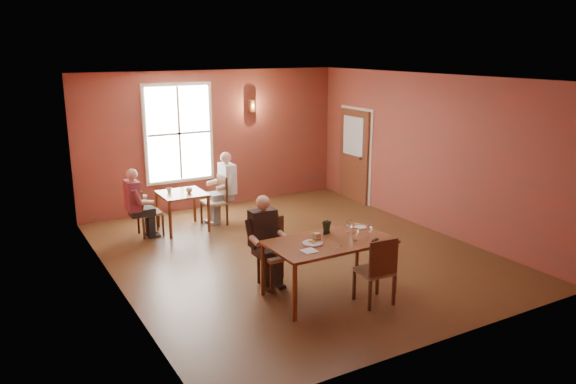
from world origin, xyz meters
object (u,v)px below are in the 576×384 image
main_table (329,268)px  chair_diner_main (277,254)px  chair_diner_maroon (150,212)px  chair_diner_white (214,201)px  chair_empty (374,270)px  second_table (183,211)px  diner_white (215,191)px  diner_main (278,245)px  diner_maroon (148,202)px

main_table → chair_diner_main: size_ratio=1.73×
main_table → chair_diner_maroon: (-1.46, 3.90, 0.05)m
main_table → chair_diner_white: 3.90m
chair_empty → second_table: (-1.21, 4.42, -0.12)m
diner_white → chair_diner_maroon: (-1.33, 0.00, -0.23)m
diner_main → diner_maroon: (-0.99, 3.28, -0.01)m
chair_diner_main → chair_diner_white: chair_diner_main is taller
second_table → chair_diner_white: (0.65, 0.00, 0.12)m
second_table → diner_main: bearing=-84.6°
chair_diner_maroon → diner_maroon: size_ratio=0.71×
diner_main → chair_diner_main: bearing=-90.0°
diner_main → chair_diner_maroon: size_ratio=1.42×
chair_diner_main → diner_main: diner_main is taller
chair_empty → chair_diner_white: size_ratio=1.00×
diner_main → main_table: bearing=128.9°
main_table → chair_diner_maroon: bearing=110.6°
diner_main → second_table: diner_main is taller
second_table → chair_diner_white: bearing=0.0°
chair_empty → second_table: size_ratio=1.17×
main_table → second_table: size_ratio=2.08×
chair_diner_white → chair_diner_maroon: (-1.30, 0.00, -0.03)m
diner_white → chair_empty: bearing=-173.2°
chair_diner_main → chair_empty: chair_diner_main is taller
diner_main → chair_diner_maroon: bearing=-73.6°
second_table → diner_white: 0.75m
diner_white → chair_diner_maroon: bearing=90.0°
chair_diner_main → diner_white: size_ratio=0.73×
diner_maroon → chair_diner_main: bearing=17.0°
diner_white → chair_diner_main: bearing=173.5°
diner_main → diner_white: (0.37, 3.28, 0.04)m
chair_diner_maroon → diner_white: bearing=90.0°
main_table → chair_empty: chair_empty is taller
chair_diner_white → chair_diner_maroon: 1.30m
diner_main → second_table: size_ratio=1.55×
main_table → chair_diner_white: (-0.16, 3.90, 0.08)m
diner_maroon → chair_diner_white: bearing=90.0°
diner_main → second_table: 3.30m
main_table → diner_white: bearing=91.9°
chair_diner_white → diner_white: (0.03, 0.00, 0.20)m
diner_maroon → diner_main: bearing=16.8°
chair_diner_main → diner_maroon: diner_maroon is taller
chair_diner_white → chair_empty: bearing=-172.8°
chair_empty → chair_diner_white: (-0.56, 4.42, -0.00)m
main_table → chair_diner_main: bearing=127.6°
diner_main → chair_empty: (0.90, -1.15, -0.16)m
chair_diner_maroon → diner_main: bearing=16.4°
diner_white → chair_diner_white: bearing=90.0°
chair_diner_white → diner_white: bearing=-90.0°
second_table → diner_white: bearing=0.0°
diner_main → second_table: (-0.31, 3.28, -0.28)m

